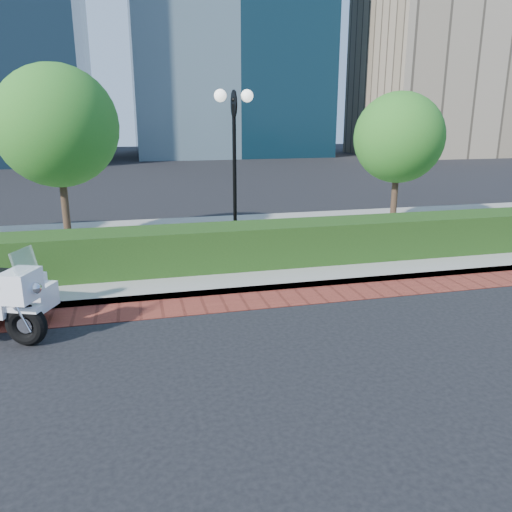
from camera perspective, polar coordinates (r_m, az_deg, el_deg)
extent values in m
plane|color=black|center=(8.89, -1.92, -8.80)|extent=(120.00, 120.00, 0.00)
cube|color=maroon|center=(10.25, -3.67, -5.39)|extent=(60.00, 1.00, 0.01)
cube|color=gray|center=(14.48, -6.87, 1.10)|extent=(60.00, 8.00, 0.15)
cube|color=black|center=(12.03, -5.52, 0.97)|extent=(18.00, 1.20, 1.00)
cylinder|color=black|center=(13.81, -2.37, 1.45)|extent=(0.30, 0.30, 0.30)
cylinder|color=black|center=(13.48, -2.46, 9.10)|extent=(0.10, 0.10, 3.70)
cylinder|color=black|center=(13.40, -2.55, 16.98)|extent=(0.04, 0.70, 0.70)
sphere|color=white|center=(13.34, -4.11, 17.82)|extent=(0.32, 0.32, 0.32)
sphere|color=white|center=(13.48, -1.03, 17.84)|extent=(0.32, 0.32, 0.32)
cylinder|color=#332319|center=(14.75, -20.94, 5.05)|extent=(0.20, 0.20, 2.17)
sphere|color=#1C711E|center=(14.55, -21.80, 13.61)|extent=(3.20, 3.20, 3.20)
cylinder|color=#332319|center=(16.77, 15.51, 6.25)|extent=(0.20, 0.20, 1.92)
sphere|color=#1C711E|center=(16.59, 16.00, 12.88)|extent=(2.80, 2.80, 2.80)
cube|color=gray|center=(55.64, 20.70, 25.37)|extent=(14.00, 12.00, 28.00)
torus|color=black|center=(9.13, -24.77, -7.15)|extent=(0.76, 0.48, 0.73)
cube|color=white|center=(8.90, -25.27, -3.06)|extent=(0.64, 0.73, 0.50)
cube|color=silver|center=(8.74, -24.95, -0.70)|extent=(0.34, 0.56, 0.44)
torus|color=black|center=(11.02, -26.44, -4.05)|extent=(0.58, 0.37, 0.55)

